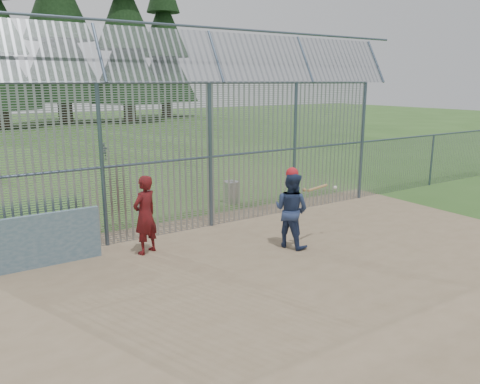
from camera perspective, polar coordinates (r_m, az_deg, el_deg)
ground at (r=10.67m, az=5.94°, el=-8.89°), size 120.00×120.00×0.00m
dirt_infield at (r=10.32m, az=7.71°, el=-9.69°), size 14.00×10.00×0.02m
dugout_wall at (r=11.20m, az=-22.94°, el=-5.46°), size 2.50×0.12×1.20m
batter at (r=11.53m, az=6.27°, el=-2.20°), size 0.98×1.10×1.87m
onlooker at (r=11.24m, az=-11.49°, el=-2.75°), size 0.81×0.69×1.89m
bg_kid_seated at (r=25.56m, az=-16.21°, el=4.74°), size 0.57×0.46×0.91m
batting_gear at (r=11.39m, az=6.91°, el=1.97°), size 1.56×0.45×0.69m
trash_can at (r=15.81m, az=-1.01°, el=-0.01°), size 0.56×0.56×0.82m
backstop_fence at (r=13.81m, az=3.07°, el=6.38°), size 20.09×0.81×5.30m
conifer_row at (r=50.29m, az=-24.94°, el=19.90°), size 38.48×12.26×20.20m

